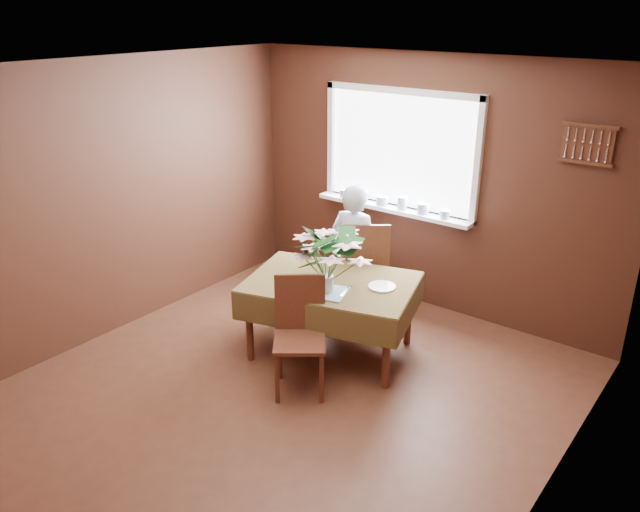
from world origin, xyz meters
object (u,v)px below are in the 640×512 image
Objects in this scene: chair_near at (300,329)px; dining_table at (331,290)px; chair_far at (364,268)px; seated_woman at (354,254)px; flower_bouquet at (327,255)px.

dining_table is at bearing 64.09° from chair_near.
chair_far is 0.75× the size of seated_woman.
dining_table is 0.69m from chair_far.
chair_far is at bearing 82.00° from dining_table.
chair_near is 1.25m from seated_woman.
flower_bouquet is (-0.02, 0.38, 0.51)m from chair_near.
chair_near is 0.68× the size of seated_woman.
dining_table is 1.59× the size of chair_far.
flower_bouquet reaches higher than chair_far.
flower_bouquet is at bearing 105.71° from seated_woman.
flower_bouquet is (0.29, -0.82, 0.33)m from seated_woman.
flower_bouquet is (0.20, -0.87, 0.46)m from chair_far.
chair_near is at bearing -87.14° from flower_bouquet.
chair_far is at bearing 103.07° from flower_bouquet.
seated_woman reaches higher than chair_near.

